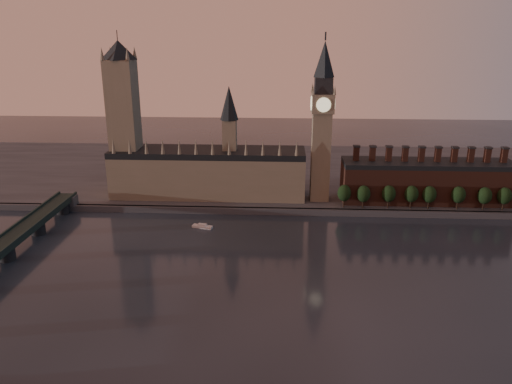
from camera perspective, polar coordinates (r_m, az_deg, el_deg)
ground at (r=237.46m, az=6.55°, el=-10.34°), size 900.00×900.00×0.00m
north_bank at (r=402.22m, az=5.09°, el=2.11°), size 900.00×182.00×4.00m
palace_of_westminster at (r=339.26m, az=-5.39°, el=2.50°), size 130.00×30.30×74.00m
victoria_tower at (r=343.75m, az=-14.89°, el=8.58°), size 24.00×24.00×108.00m
big_ben at (r=324.20m, az=7.56°, el=8.07°), size 15.00×15.00×107.00m
chimney_block at (r=345.79m, az=18.92°, el=1.22°), size 110.00×25.00×37.00m
embankment_tree_0 at (r=321.49m, az=10.05°, el=-0.12°), size 8.60×8.60×14.88m
embankment_tree_1 at (r=322.33m, az=12.19°, el=-0.21°), size 8.60×8.60×14.88m
embankment_tree_2 at (r=326.29m, az=14.94°, el=-0.19°), size 8.60×8.60×14.88m
embankment_tree_3 at (r=329.81m, az=17.35°, el=-0.22°), size 8.60×8.60×14.88m
embankment_tree_4 at (r=332.38m, az=19.21°, el=-0.27°), size 8.60×8.60×14.88m
embankment_tree_5 at (r=338.24m, az=22.14°, el=-0.29°), size 8.60×8.60×14.88m
embankment_tree_6 at (r=342.98m, az=24.68°, el=-0.38°), size 8.60×8.60×14.88m
embankment_tree_7 at (r=347.88m, az=26.53°, el=-0.40°), size 8.60×8.60×14.88m
river_boat at (r=299.02m, az=-6.14°, el=-3.92°), size 12.73×6.60×2.45m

